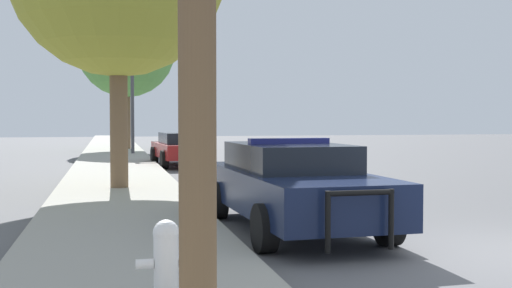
% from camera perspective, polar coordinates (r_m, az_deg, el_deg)
% --- Properties ---
extents(sidewalk_left, '(3.00, 110.00, 0.13)m').
position_cam_1_polar(sidewalk_left, '(7.56, -10.93, -11.02)').
color(sidewalk_left, '#99968C').
rests_on(sidewalk_left, ground_plane).
extents(police_car, '(2.20, 5.02, 1.47)m').
position_cam_1_polar(police_car, '(10.30, 3.28, -3.56)').
color(police_car, '#141E3D').
rests_on(police_car, ground_plane).
extents(fire_hydrant, '(0.54, 0.24, 0.76)m').
position_cam_1_polar(fire_hydrant, '(5.93, -7.99, -10.07)').
color(fire_hydrant, white).
rests_on(fire_hydrant, sidewalk_left).
extents(traffic_light, '(3.14, 0.35, 5.54)m').
position_cam_1_polar(traffic_light, '(30.89, -8.78, 6.36)').
color(traffic_light, '#424247').
rests_on(traffic_light, sidewalk_left).
extents(car_background_midblock, '(2.08, 4.41, 1.25)m').
position_cam_1_polar(car_background_midblock, '(24.04, -6.67, -0.34)').
color(car_background_midblock, maroon).
rests_on(car_background_midblock, ground_plane).
extents(tree_sidewalk_far, '(5.26, 5.26, 8.05)m').
position_cam_1_polar(tree_sidewalk_far, '(35.61, -11.46, 8.31)').
color(tree_sidewalk_far, brown).
rests_on(tree_sidewalk_far, sidewalk_left).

